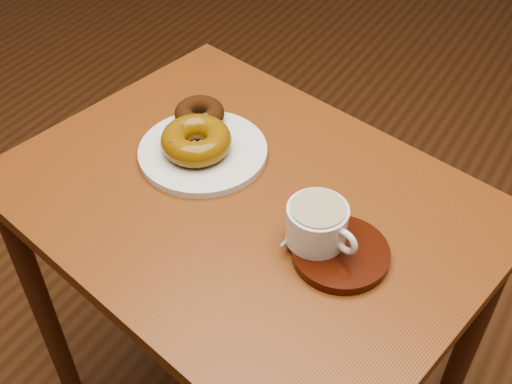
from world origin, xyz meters
The scene contains 8 objects.
ground centered at (0.00, 0.00, 0.00)m, with size 6.00×6.00×0.00m, color #55311A.
cafe_table centered at (0.09, -0.18, 0.64)m, with size 0.91×0.75×0.76m.
donut_plate centered at (-0.04, -0.13, 0.77)m, with size 0.23×0.23×0.01m, color silver.
donut_cinnamon centered at (-0.09, -0.06, 0.79)m, with size 0.09×0.09×0.03m, color #381C0B.
donut_caramel centered at (-0.05, -0.14, 0.80)m, with size 0.18×0.18×0.05m.
saucer centered at (0.28, -0.21, 0.77)m, with size 0.15×0.15×0.02m, color #341007.
coffee_cup centered at (0.24, -0.21, 0.81)m, with size 0.12×0.10×0.07m.
teaspoon centered at (0.20, -0.19, 0.78)m, with size 0.02×0.09×0.01m.
Camera 1 is at (0.51, -0.83, 1.52)m, focal length 45.00 mm.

